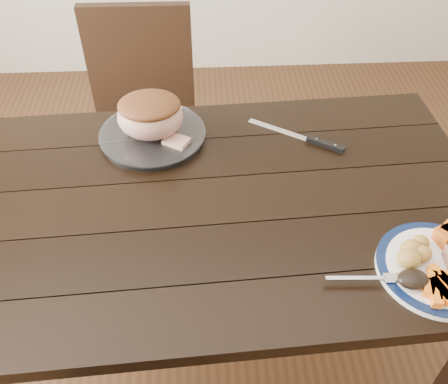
{
  "coord_description": "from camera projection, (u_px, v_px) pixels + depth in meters",
  "views": [
    {
      "loc": [
        0.03,
        -0.95,
        1.7
      ],
      "look_at": [
        0.08,
        -0.02,
        0.8
      ],
      "focal_mm": 40.0,
      "sensor_mm": 36.0,
      "label": 1
    }
  ],
  "objects": [
    {
      "name": "serving_platter",
      "position": [
        153.0,
        136.0,
        1.54
      ],
      "size": [
        0.32,
        0.32,
        0.02
      ],
      "primitive_type": "cylinder",
      "color": "white",
      "rests_on": "dining_table"
    },
    {
      "name": "roasted_potatoes",
      "position": [
        414.0,
        252.0,
        1.16
      ],
      "size": [
        0.1,
        0.1,
        0.05
      ],
      "color": "gold",
      "rests_on": "dinner_plate"
    },
    {
      "name": "roast_joint",
      "position": [
        150.0,
        116.0,
        1.48
      ],
      "size": [
        0.2,
        0.17,
        0.13
      ],
      "primitive_type": "ellipsoid",
      "color": "tan",
      "rests_on": "serving_platter"
    },
    {
      "name": "ground",
      "position": [
        202.0,
        343.0,
        1.86
      ],
      "size": [
        4.0,
        4.0,
        0.0
      ],
      "primitive_type": "plane",
      "color": "#472B16",
      "rests_on": "ground"
    },
    {
      "name": "cut_slice",
      "position": [
        177.0,
        142.0,
        1.49
      ],
      "size": [
        0.09,
        0.08,
        0.02
      ],
      "primitive_type": "cube",
      "rotation": [
        0.0,
        0.0,
        -0.53
      ],
      "color": "tan",
      "rests_on": "serving_platter"
    },
    {
      "name": "dining_table",
      "position": [
        195.0,
        225.0,
        1.41
      ],
      "size": [
        1.64,
        0.98,
        0.75
      ],
      "rotation": [
        0.0,
        0.0,
        0.05
      ],
      "color": "black",
      "rests_on": "ground"
    },
    {
      "name": "chair_far",
      "position": [
        143.0,
        114.0,
        2.02
      ],
      "size": [
        0.43,
        0.44,
        0.93
      ],
      "rotation": [
        0.0,
        0.0,
        3.13
      ],
      "color": "black",
      "rests_on": "ground"
    },
    {
      "name": "plate_rim",
      "position": [
        437.0,
        267.0,
        1.16
      ],
      "size": [
        0.28,
        0.28,
        0.02
      ],
      "primitive_type": "torus",
      "color": "#0B183A",
      "rests_on": "dinner_plate"
    },
    {
      "name": "dinner_plate",
      "position": [
        436.0,
        269.0,
        1.17
      ],
      "size": [
        0.28,
        0.28,
        0.02
      ],
      "primitive_type": "cylinder",
      "color": "white",
      "rests_on": "dining_table"
    },
    {
      "name": "dark_mushroom",
      "position": [
        413.0,
        279.0,
        1.11
      ],
      "size": [
        0.07,
        0.05,
        0.03
      ],
      "primitive_type": "ellipsoid",
      "color": "black",
      "rests_on": "dinner_plate"
    },
    {
      "name": "carrot_batons",
      "position": [
        442.0,
        287.0,
        1.11
      ],
      "size": [
        0.09,
        0.11,
        0.02
      ],
      "color": "orange",
      "rests_on": "dinner_plate"
    },
    {
      "name": "carving_knife",
      "position": [
        313.0,
        140.0,
        1.52
      ],
      "size": [
        0.28,
        0.19,
        0.01
      ],
      "rotation": [
        0.0,
        0.0,
        -0.58
      ],
      "color": "silver",
      "rests_on": "dining_table"
    },
    {
      "name": "fork",
      "position": [
        371.0,
        279.0,
        1.14
      ],
      "size": [
        0.18,
        0.03,
        0.0
      ],
      "rotation": [
        0.0,
        0.0,
        -0.05
      ],
      "color": "silver",
      "rests_on": "dinner_plate"
    }
  ]
}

